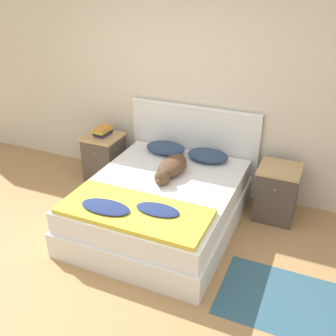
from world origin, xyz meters
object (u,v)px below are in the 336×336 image
Objects in this scene: dog at (171,168)px; book_stack at (103,131)px; pillow_right at (208,155)px; nightstand_left at (105,157)px; pillow_left at (166,148)px; nightstand_right at (277,192)px; bed at (161,205)px.

book_stack is (-1.15, 0.44, 0.08)m from dog.
nightstand_left is at bearing -176.99° from pillow_right.
pillow_left is 0.68× the size of dog.
pillow_left is at bearing 4.45° from book_stack.
book_stack is at bearing 102.60° from nightstand_left.
pillow_right is (1.40, 0.07, 0.27)m from nightstand_left.
nightstand_right is (2.26, 0.00, 0.00)m from nightstand_left.
pillow_right is at bearing 0.00° from pillow_left.
pillow_left reaches higher than bed.
book_stack is at bearing -177.28° from pillow_right.
nightstand_left is at bearing -77.40° from book_stack.
book_stack reaches higher than pillow_left.
pillow_right is at bearing 3.01° from nightstand_left.
pillow_right is 1.41m from book_stack.
pillow_left is 2.04× the size of book_stack.
nightstand_right is 1.23m from dog.
pillow_left is (-0.27, 0.75, 0.33)m from bed.
dog is (0.02, 0.24, 0.35)m from bed.
pillow_left is 0.55m from pillow_right.
book_stack reaches higher than nightstand_left.
pillow_right is 0.57m from dog.
bed is 0.86m from pillow_left.
nightstand_right is 1.26× the size of pillow_left.
pillow_left is at bearing 180.00° from pillow_right.
pillow_right is at bearing 175.08° from nightstand_right.
dog is (0.29, -0.50, 0.02)m from pillow_left.
pillow_right is at bearing 69.83° from bed.
pillow_left is at bearing 120.02° from dog.
pillow_left is 1.00× the size of pillow_right.
book_stack is at bearing -175.55° from pillow_left.
bed is at bearing -149.27° from nightstand_right.
book_stack reaches higher than bed.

